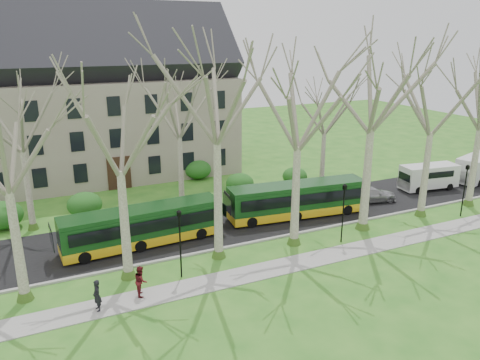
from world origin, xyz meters
The scene contains 16 objects.
ground centered at (0.00, 0.00, 0.00)m, with size 120.00×120.00×0.00m, color #2B6C1E.
sidewalk centered at (0.00, -2.50, 0.03)m, with size 70.00×2.00×0.06m, color gray.
road centered at (0.00, 5.50, 0.03)m, with size 80.00×8.00×0.06m, color black.
curb centered at (0.00, 1.50, 0.07)m, with size 80.00×0.25×0.14m, color #A5A39E.
building centered at (-6.00, 24.00, 8.07)m, with size 26.50×12.20×16.00m.
tree_row_verge centered at (0.00, 0.30, 7.00)m, with size 49.00×7.00×14.00m.
tree_row_far centered at (-1.33, 11.00, 6.00)m, with size 33.00×7.00×12.00m.
lamp_row centered at (0.00, -1.00, 2.57)m, with size 36.22×0.22×4.30m.
hedges centered at (-4.67, 14.00, 1.00)m, with size 30.60×8.60×2.00m.
bus_lead centered at (-6.97, 4.50, 1.46)m, with size 11.22×2.34×2.80m, color #113D15, non-canonical shape.
bus_follow centered at (5.74, 4.58, 1.49)m, with size 11.47×2.39×2.87m, color #113D15, non-canonical shape.
sedan centered at (13.57, 4.80, 0.71)m, with size 1.82×4.48×1.30m, color #A3A2A7.
van_a centered at (20.79, 5.27, 1.25)m, with size 5.47×1.99×2.39m, color silver, non-canonical shape.
van_b centered at (27.44, 5.29, 1.36)m, with size 5.97×2.17×2.61m, color silver, non-canonical shape.
pedestrian_a centered at (-11.25, -2.69, 0.94)m, with size 0.64×0.42×1.77m, color black.
pedestrian_b centered at (-8.74, -2.13, 0.95)m, with size 0.87×0.68×1.79m, color #521217.
Camera 1 is at (-13.57, -25.87, 14.25)m, focal length 35.00 mm.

